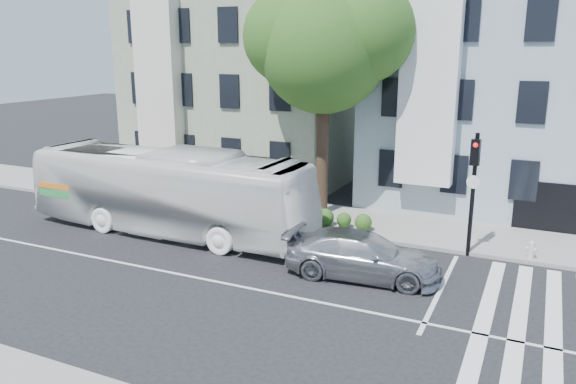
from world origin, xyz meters
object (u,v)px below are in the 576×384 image
Objects in this scene: fire_hydrant at (531,249)px; sedan at (363,255)px; bus at (169,191)px; traffic_signal at (474,178)px.

sedan is at bearing -143.21° from fire_hydrant.
fire_hydrant is at bearing -77.72° from bus.
traffic_signal reaches higher than fire_hydrant.
fire_hydrant is (2.15, 0.36, -2.48)m from traffic_signal.
fire_hydrant is (13.89, 2.65, -1.27)m from bus.
fire_hydrant is at bearing -58.97° from sedan.
fire_hydrant is (5.12, 3.83, -0.27)m from sedan.
bus is 2.42× the size of sedan.
bus is at bearing -169.21° from fire_hydrant.
sedan is at bearing -123.26° from traffic_signal.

